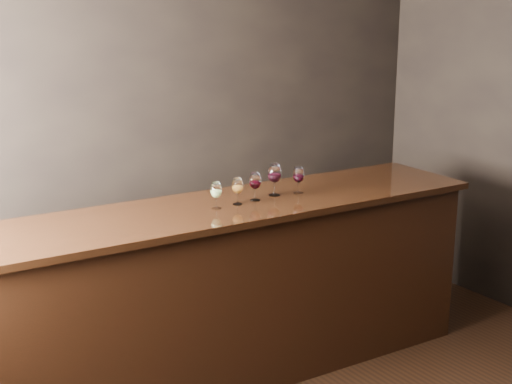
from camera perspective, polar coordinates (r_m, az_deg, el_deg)
room_shell at (r=3.39m, az=3.83°, el=4.43°), size 5.02×4.52×2.81m
bar_counter at (r=4.75m, az=-1.63°, el=-8.05°), size 3.30×0.88×1.14m
bar_top at (r=4.56m, az=-1.68°, el=-1.16°), size 3.41×0.96×0.04m
back_bar_shelf at (r=5.62m, az=-3.93°, el=-6.23°), size 2.24×0.40×0.80m
glass_white at (r=4.41m, az=-3.21°, el=0.10°), size 0.07×0.07×0.17m
glass_amber at (r=4.50m, az=-1.49°, el=0.43°), size 0.07×0.07×0.17m
glass_red_a at (r=4.59m, az=-0.07°, el=0.83°), size 0.08×0.08×0.18m
glass_red_b at (r=4.70m, az=1.49°, el=1.44°), size 0.09×0.09×0.21m
glass_red_c at (r=4.76m, az=3.43°, el=1.33°), size 0.08×0.08×0.18m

